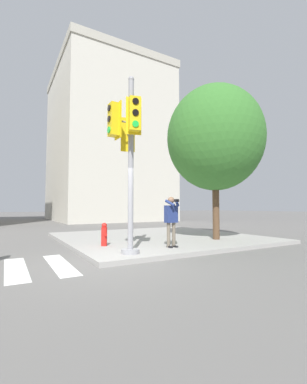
{
  "coord_description": "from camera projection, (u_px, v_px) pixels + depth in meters",
  "views": [
    {
      "loc": [
        -2.41,
        -6.29,
        1.41
      ],
      "look_at": [
        1.55,
        0.54,
        1.88
      ],
      "focal_mm": 24.0,
      "sensor_mm": 36.0,
      "label": 1
    }
  ],
  "objects": [
    {
      "name": "fire_hydrant",
      "position": [
        104.0,
        234.0,
        8.45
      ],
      "size": [
        0.19,
        0.25,
        0.76
      ],
      "color": "red",
      "rests_on": "sidewalk_corner"
    },
    {
      "name": "person_photographer",
      "position": [
        171.0,
        217.0,
        8.21
      ],
      "size": [
        0.5,
        0.53,
        1.61
      ],
      "color": "black",
      "rests_on": "sidewalk_corner"
    },
    {
      "name": "sidewalk_corner",
      "position": [
        158.0,
        237.0,
        11.33
      ],
      "size": [
        8.0,
        8.0,
        0.14
      ],
      "color": "#9E9B96",
      "rests_on": "ground_plane"
    },
    {
      "name": "traffic_signal_pole",
      "position": [
        127.0,
        145.0,
        7.17
      ],
      "size": [
        0.97,
        1.36,
        5.02
      ],
      "color": "#939399",
      "rests_on": "sidewalk_corner"
    },
    {
      "name": "street_tree",
      "position": [
        215.0,
        138.0,
        10.4
      ],
      "size": [
        3.87,
        3.87,
        6.2
      ],
      "color": "brown",
      "rests_on": "sidewalk_corner"
    },
    {
      "name": "ground_plane",
      "position": [
        112.0,
        262.0,
        6.56
      ],
      "size": [
        160.0,
        160.0,
        0.0
      ],
      "primitive_type": "plane",
      "color": "slate"
    },
    {
      "name": "building_right",
      "position": [
        106.0,
        146.0,
        29.8
      ],
      "size": [
        11.31,
        13.91,
        16.95
      ],
      "color": "beige",
      "rests_on": "ground_plane"
    }
  ]
}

